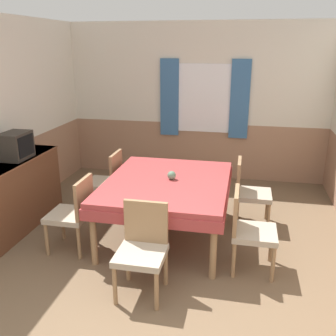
% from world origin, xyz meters
% --- Properties ---
extents(wall_back, '(4.74, 0.10, 2.60)m').
position_xyz_m(wall_back, '(0.01, 4.54, 1.30)').
color(wall_back, silver).
rests_on(wall_back, ground_plane).
extents(dining_table, '(1.44, 1.74, 0.72)m').
position_xyz_m(dining_table, '(-0.02, 2.26, 0.62)').
color(dining_table, '#9E3838').
rests_on(dining_table, ground_plane).
extents(chair_head_near, '(0.44, 0.44, 0.86)m').
position_xyz_m(chair_head_near, '(-0.02, 1.16, 0.47)').
color(chair_head_near, '#93704C').
rests_on(chair_head_near, ground_plane).
extents(chair_left_near, '(0.44, 0.44, 0.86)m').
position_xyz_m(chair_left_near, '(-0.97, 1.73, 0.47)').
color(chair_left_near, '#93704C').
rests_on(chair_left_near, ground_plane).
extents(chair_left_far, '(0.44, 0.44, 0.86)m').
position_xyz_m(chair_left_far, '(-0.97, 2.78, 0.47)').
color(chair_left_far, '#93704C').
rests_on(chair_left_far, ground_plane).
extents(chair_right_near, '(0.44, 0.44, 0.86)m').
position_xyz_m(chair_right_near, '(0.93, 1.73, 0.47)').
color(chair_right_near, '#93704C').
rests_on(chair_right_near, ground_plane).
extents(chair_right_far, '(0.44, 0.44, 0.86)m').
position_xyz_m(chair_right_far, '(0.93, 2.78, 0.47)').
color(chair_right_far, '#93704C').
rests_on(chair_right_far, ground_plane).
extents(sideboard, '(0.46, 1.53, 0.89)m').
position_xyz_m(sideboard, '(-1.93, 2.09, 0.45)').
color(sideboard, brown).
rests_on(sideboard, ground_plane).
extents(tv, '(0.29, 0.38, 0.33)m').
position_xyz_m(tv, '(-1.89, 2.18, 1.06)').
color(tv, '#2D2823').
rests_on(tv, sideboard).
extents(vase, '(0.10, 0.10, 0.10)m').
position_xyz_m(vase, '(0.03, 2.29, 0.77)').
color(vase, slate).
rests_on(vase, dining_table).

